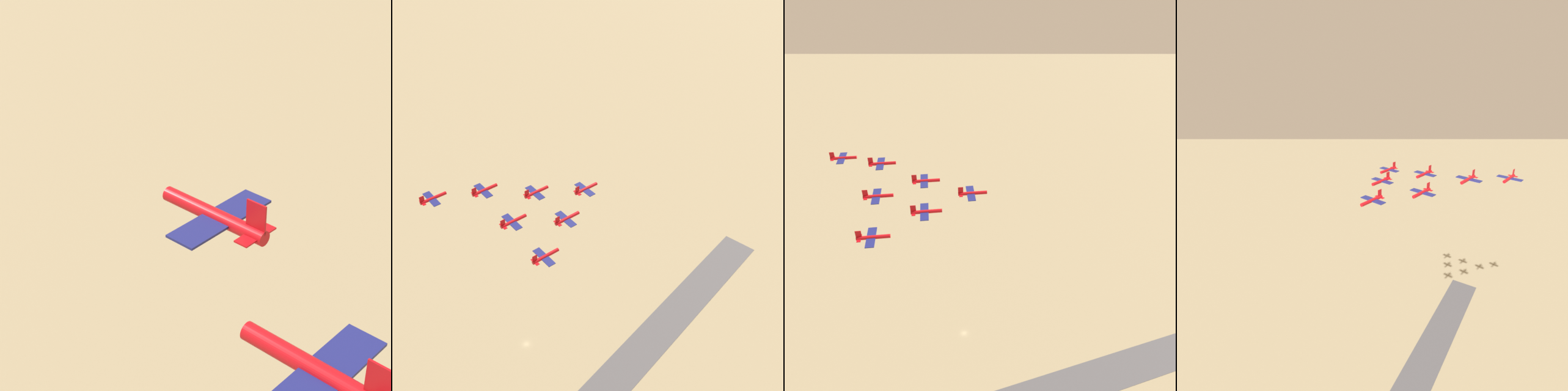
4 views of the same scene
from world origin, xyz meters
The scene contains 8 objects.
ground_plane centered at (0.00, 0.00, 0.00)m, with size 3000.00×3000.00×0.00m, color gray.
jet_0 centered at (54.54, 30.65, 169.22)m, with size 10.38×10.61×3.68m.
jet_1 centered at (53.77, 10.48, 169.79)m, with size 10.38×10.61×3.68m.
jet_2 centered at (71.79, 20.18, 169.61)m, with size 10.38×10.61×3.68m.
jet_3 centered at (53.00, -9.68, 173.11)m, with size 10.38×10.61×3.68m.
jet_4 centered at (71.02, 0.01, 170.77)m, with size 10.38×10.61×3.68m.
jet_5 centered at (89.04, 9.71, 168.30)m, with size 10.38×10.61×3.68m.
jet_6 centered at (52.24, -29.85, 171.36)m, with size 10.38×10.61×3.68m.
Camera 3 is at (165.19, 77.07, 248.79)m, focal length 35.00 mm.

